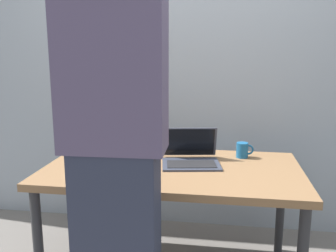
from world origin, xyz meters
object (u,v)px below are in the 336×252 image
laptop (190,156)px  beer_bottle_amber (116,137)px  beer_bottle_green (117,133)px  person_figure (115,156)px  beer_bottle_dark (102,137)px  coffee_mug (243,150)px

laptop → beer_bottle_amber: bearing=167.4°
beer_bottle_green → laptop: bearing=-25.7°
laptop → person_figure: bearing=-109.9°
beer_bottle_dark → person_figure: 0.89m
beer_bottle_amber → person_figure: size_ratio=0.17×
laptop → beer_bottle_amber: size_ratio=1.22×
beer_bottle_dark → beer_bottle_amber: bearing=17.4°
beer_bottle_green → person_figure: bearing=-73.8°
beer_bottle_amber → beer_bottle_green: bearing=103.6°
laptop → coffee_mug: size_ratio=3.53×
laptop → beer_bottle_dark: beer_bottle_dark is taller
beer_bottle_amber → beer_bottle_dark: beer_bottle_dark is taller
beer_bottle_green → person_figure: (0.29, -0.99, 0.13)m
beer_bottle_dark → person_figure: bearing=-67.5°
laptop → beer_bottle_green: (-0.55, 0.27, 0.07)m
beer_bottle_dark → laptop: bearing=-8.4°
beer_bottle_green → beer_bottle_dark: size_ratio=0.94×
laptop → beer_bottle_green: size_ratio=1.30×
beer_bottle_amber → beer_bottle_green: (-0.04, 0.15, -0.01)m
beer_bottle_amber → beer_bottle_green: 0.16m
laptop → person_figure: size_ratio=0.21×
person_figure → beer_bottle_green: bearing=106.2°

